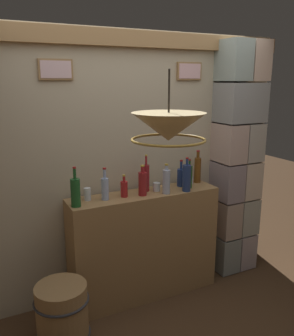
{
  "coord_description": "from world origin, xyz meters",
  "views": [
    {
      "loc": [
        -1.37,
        -1.96,
        2.05
      ],
      "look_at": [
        0.0,
        0.8,
        1.29
      ],
      "focal_mm": 38.08,
      "sensor_mm": 36.0,
      "label": 1
    }
  ],
  "objects_px": {
    "liquor_bottle_port": "(187,178)",
    "pendant_lamp": "(168,128)",
    "liquor_bottle_gin": "(146,177)",
    "wooden_barrel": "(62,317)",
    "liquor_bottle_vodka": "(143,183)",
    "glass_tumbler_rocks": "(190,180)",
    "liquor_bottle_rum": "(105,188)",
    "liquor_bottle_vermouth": "(189,176)",
    "glass_tumbler_highball": "(157,187)",
    "liquor_bottle_bourbon": "(198,169)",
    "glass_tumbler_shot": "(87,194)",
    "liquor_bottle_mezcal": "(181,177)",
    "liquor_bottle_scotch": "(75,192)",
    "liquor_bottle_whiskey": "(124,189)",
    "liquor_bottle_sherry": "(166,181)"
  },
  "relations": [
    {
      "from": "liquor_bottle_bourbon",
      "to": "wooden_barrel",
      "type": "xyz_separation_m",
      "value": [
        -1.53,
        -0.46,
        -0.9
      ]
    },
    {
      "from": "liquor_bottle_vermouth",
      "to": "glass_tumbler_shot",
      "type": "xyz_separation_m",
      "value": [
        -0.99,
        0.09,
        -0.06
      ]
    },
    {
      "from": "glass_tumbler_rocks",
      "to": "liquor_bottle_whiskey",
      "type": "bearing_deg",
      "value": -173.57
    },
    {
      "from": "liquor_bottle_vodka",
      "to": "wooden_barrel",
      "type": "bearing_deg",
      "value": -158.7
    },
    {
      "from": "liquor_bottle_gin",
      "to": "pendant_lamp",
      "type": "height_order",
      "value": "pendant_lamp"
    },
    {
      "from": "liquor_bottle_rum",
      "to": "wooden_barrel",
      "type": "height_order",
      "value": "liquor_bottle_rum"
    },
    {
      "from": "liquor_bottle_mezcal",
      "to": "glass_tumbler_highball",
      "type": "bearing_deg",
      "value": -173.86
    },
    {
      "from": "liquor_bottle_vermouth",
      "to": "liquor_bottle_vodka",
      "type": "bearing_deg",
      "value": -179.59
    },
    {
      "from": "liquor_bottle_whiskey",
      "to": "liquor_bottle_mezcal",
      "type": "relative_size",
      "value": 0.77
    },
    {
      "from": "liquor_bottle_whiskey",
      "to": "liquor_bottle_gin",
      "type": "xyz_separation_m",
      "value": [
        0.25,
        0.06,
        0.06
      ]
    },
    {
      "from": "wooden_barrel",
      "to": "liquor_bottle_port",
      "type": "bearing_deg",
      "value": 11.49
    },
    {
      "from": "liquor_bottle_port",
      "to": "liquor_bottle_mezcal",
      "type": "height_order",
      "value": "liquor_bottle_port"
    },
    {
      "from": "glass_tumbler_highball",
      "to": "liquor_bottle_mezcal",
      "type": "bearing_deg",
      "value": 6.14
    },
    {
      "from": "liquor_bottle_vodka",
      "to": "glass_tumbler_shot",
      "type": "relative_size",
      "value": 2.56
    },
    {
      "from": "liquor_bottle_rum",
      "to": "wooden_barrel",
      "type": "xyz_separation_m",
      "value": [
        -0.5,
        -0.36,
        -0.88
      ]
    },
    {
      "from": "liquor_bottle_bourbon",
      "to": "glass_tumbler_highball",
      "type": "bearing_deg",
      "value": -171.94
    },
    {
      "from": "liquor_bottle_bourbon",
      "to": "liquor_bottle_port",
      "type": "bearing_deg",
      "value": -142.01
    },
    {
      "from": "liquor_bottle_sherry",
      "to": "liquor_bottle_scotch",
      "type": "xyz_separation_m",
      "value": [
        -0.83,
        0.03,
        0.01
      ]
    },
    {
      "from": "liquor_bottle_rum",
      "to": "liquor_bottle_vodka",
      "type": "xyz_separation_m",
      "value": [
        0.34,
        -0.03,
        0.01
      ]
    },
    {
      "from": "liquor_bottle_bourbon",
      "to": "wooden_barrel",
      "type": "relative_size",
      "value": 0.62
    },
    {
      "from": "liquor_bottle_scotch",
      "to": "glass_tumbler_shot",
      "type": "bearing_deg",
      "value": 40.37
    },
    {
      "from": "liquor_bottle_port",
      "to": "pendant_lamp",
      "type": "relative_size",
      "value": 0.7
    },
    {
      "from": "liquor_bottle_mezcal",
      "to": "liquor_bottle_vermouth",
      "type": "distance_m",
      "value": 0.1
    },
    {
      "from": "liquor_bottle_gin",
      "to": "wooden_barrel",
      "type": "xyz_separation_m",
      "value": [
        -0.93,
        -0.43,
        -0.9
      ]
    },
    {
      "from": "liquor_bottle_scotch",
      "to": "liquor_bottle_vermouth",
      "type": "bearing_deg",
      "value": 1.37
    },
    {
      "from": "glass_tumbler_highball",
      "to": "glass_tumbler_shot",
      "type": "height_order",
      "value": "glass_tumbler_shot"
    },
    {
      "from": "liquor_bottle_vodka",
      "to": "glass_tumbler_rocks",
      "type": "bearing_deg",
      "value": 11.3
    },
    {
      "from": "liquor_bottle_vermouth",
      "to": "glass_tumbler_highball",
      "type": "relative_size",
      "value": 3.58
    },
    {
      "from": "liquor_bottle_bourbon",
      "to": "liquor_bottle_scotch",
      "type": "height_order",
      "value": "liquor_bottle_scotch"
    },
    {
      "from": "liquor_bottle_mezcal",
      "to": "liquor_bottle_bourbon",
      "type": "bearing_deg",
      "value": 10.52
    },
    {
      "from": "liquor_bottle_vermouth",
      "to": "wooden_barrel",
      "type": "distance_m",
      "value": 1.64
    },
    {
      "from": "liquor_bottle_bourbon",
      "to": "liquor_bottle_gin",
      "type": "distance_m",
      "value": 0.6
    },
    {
      "from": "liquor_bottle_port",
      "to": "liquor_bottle_sherry",
      "type": "bearing_deg",
      "value": 173.87
    },
    {
      "from": "liquor_bottle_sherry",
      "to": "liquor_bottle_mezcal",
      "type": "distance_m",
      "value": 0.28
    },
    {
      "from": "liquor_bottle_scotch",
      "to": "glass_tumbler_shot",
      "type": "distance_m",
      "value": 0.19
    },
    {
      "from": "liquor_bottle_whiskey",
      "to": "pendant_lamp",
      "type": "height_order",
      "value": "pendant_lamp"
    },
    {
      "from": "liquor_bottle_vermouth",
      "to": "pendant_lamp",
      "type": "distance_m",
      "value": 1.32
    },
    {
      "from": "liquor_bottle_scotch",
      "to": "liquor_bottle_vodka",
      "type": "bearing_deg",
      "value": 2.14
    },
    {
      "from": "liquor_bottle_gin",
      "to": "liquor_bottle_mezcal",
      "type": "xyz_separation_m",
      "value": [
        0.37,
        -0.01,
        -0.04
      ]
    },
    {
      "from": "liquor_bottle_whiskey",
      "to": "glass_tumbler_highball",
      "type": "relative_size",
      "value": 2.56
    },
    {
      "from": "liquor_bottle_sherry",
      "to": "liquor_bottle_vodka",
      "type": "height_order",
      "value": "same"
    },
    {
      "from": "liquor_bottle_rum",
      "to": "liquor_bottle_mezcal",
      "type": "relative_size",
      "value": 1.08
    },
    {
      "from": "liquor_bottle_scotch",
      "to": "wooden_barrel",
      "type": "relative_size",
      "value": 0.62
    },
    {
      "from": "glass_tumbler_shot",
      "to": "pendant_lamp",
      "type": "distance_m",
      "value": 1.21
    },
    {
      "from": "liquor_bottle_sherry",
      "to": "glass_tumbler_highball",
      "type": "bearing_deg",
      "value": 111.94
    },
    {
      "from": "liquor_bottle_rum",
      "to": "liquor_bottle_scotch",
      "type": "relative_size",
      "value": 0.85
    },
    {
      "from": "glass_tumbler_highball",
      "to": "pendant_lamp",
      "type": "bearing_deg",
      "value": -114.09
    },
    {
      "from": "liquor_bottle_port",
      "to": "liquor_bottle_scotch",
      "type": "relative_size",
      "value": 0.96
    },
    {
      "from": "liquor_bottle_mezcal",
      "to": "pendant_lamp",
      "type": "relative_size",
      "value": 0.57
    },
    {
      "from": "glass_tumbler_highball",
      "to": "liquor_bottle_whiskey",
      "type": "bearing_deg",
      "value": -175.82
    }
  ]
}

